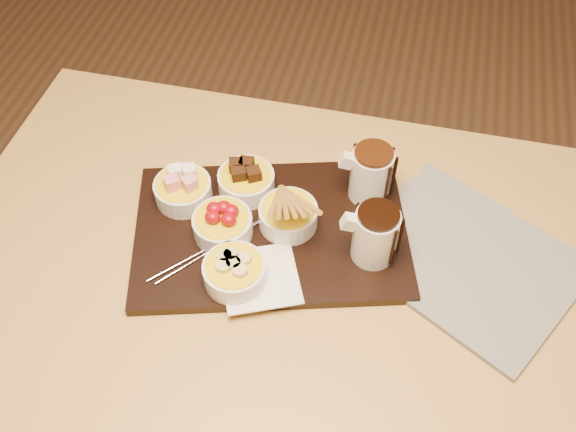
% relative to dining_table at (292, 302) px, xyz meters
% --- Properties ---
extents(dining_table, '(1.20, 0.80, 0.75)m').
position_rel_dining_table_xyz_m(dining_table, '(0.00, 0.00, 0.00)').
color(dining_table, tan).
rests_on(dining_table, ground).
extents(serving_board, '(0.52, 0.41, 0.02)m').
position_rel_dining_table_xyz_m(serving_board, '(-0.05, 0.07, 0.11)').
color(serving_board, black).
rests_on(serving_board, dining_table).
extents(napkin, '(0.16, 0.16, 0.00)m').
position_rel_dining_table_xyz_m(napkin, '(-0.04, -0.04, 0.12)').
color(napkin, white).
rests_on(napkin, serving_board).
extents(bowl_marshmallows, '(0.10, 0.10, 0.04)m').
position_rel_dining_table_xyz_m(bowl_marshmallows, '(-0.22, 0.10, 0.14)').
color(bowl_marshmallows, silver).
rests_on(bowl_marshmallows, serving_board).
extents(bowl_cake, '(0.10, 0.10, 0.04)m').
position_rel_dining_table_xyz_m(bowl_cake, '(-0.11, 0.14, 0.14)').
color(bowl_cake, silver).
rests_on(bowl_cake, serving_board).
extents(bowl_strawberries, '(0.10, 0.10, 0.04)m').
position_rel_dining_table_xyz_m(bowl_strawberries, '(-0.13, 0.04, 0.14)').
color(bowl_strawberries, silver).
rests_on(bowl_strawberries, serving_board).
extents(bowl_biscotti, '(0.10, 0.10, 0.04)m').
position_rel_dining_table_xyz_m(bowl_biscotti, '(-0.03, 0.08, 0.14)').
color(bowl_biscotti, silver).
rests_on(bowl_biscotti, serving_board).
extents(bowl_bananas, '(0.10, 0.10, 0.04)m').
position_rel_dining_table_xyz_m(bowl_bananas, '(-0.08, -0.05, 0.14)').
color(bowl_bananas, silver).
rests_on(bowl_bananas, serving_board).
extents(pitcher_dark_chocolate, '(0.09, 0.09, 0.10)m').
position_rel_dining_table_xyz_m(pitcher_dark_chocolate, '(0.12, 0.05, 0.17)').
color(pitcher_dark_chocolate, silver).
rests_on(pitcher_dark_chocolate, serving_board).
extents(pitcher_milk_chocolate, '(0.09, 0.09, 0.10)m').
position_rel_dining_table_xyz_m(pitcher_milk_chocolate, '(0.10, 0.18, 0.17)').
color(pitcher_milk_chocolate, silver).
rests_on(pitcher_milk_chocolate, serving_board).
extents(fondue_skewers, '(0.21, 0.20, 0.01)m').
position_rel_dining_table_xyz_m(fondue_skewers, '(-0.13, 0.01, 0.12)').
color(fondue_skewers, silver).
rests_on(fondue_skewers, serving_board).
extents(newspaper, '(0.43, 0.41, 0.01)m').
position_rel_dining_table_xyz_m(newspaper, '(0.28, 0.09, 0.10)').
color(newspaper, beige).
rests_on(newspaper, dining_table).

